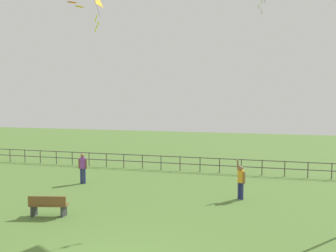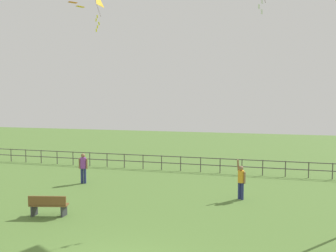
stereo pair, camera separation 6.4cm
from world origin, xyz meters
TOP-DOWN VIEW (x-y plane):
  - park_bench at (-4.33, 4.04)m, footprint 1.55×0.74m
  - person_1 at (-5.67, 9.33)m, footprint 0.50×0.31m
  - person_4 at (2.88, 8.46)m, footprint 0.44×0.37m
  - waterfront_railing at (-0.22, 14.00)m, footprint 36.05×0.06m

SIDE VIEW (x-z plane):
  - park_bench at x=-4.33m, z-range 0.04..0.89m
  - waterfront_railing at x=-0.22m, z-range 0.14..1.09m
  - person_4 at x=2.88m, z-range 0.00..1.84m
  - person_1 at x=-5.67m, z-range 0.12..1.79m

